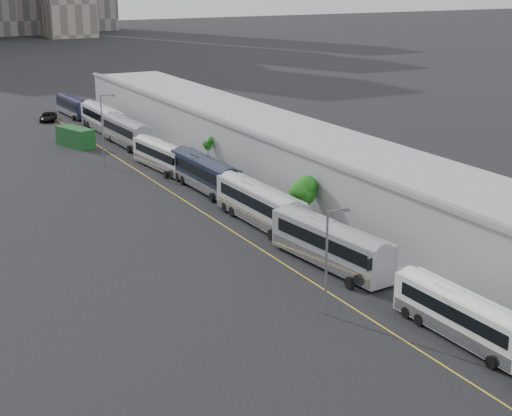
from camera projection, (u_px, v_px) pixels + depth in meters
sidewalk at (354, 232)px, 78.11m from camera, size 10.00×170.00×0.12m
lane_line at (261, 249)px, 73.41m from camera, size 0.12×160.00×0.02m
depot at (388, 194)px, 78.89m from camera, size 12.45×160.40×7.20m
bus_2 at (461, 320)px, 55.21m from camera, size 2.70×12.04×3.51m
bus_3 at (331, 248)px, 68.65m from camera, size 4.21×14.09×4.06m
bus_4 at (260, 208)px, 80.38m from camera, size 3.17×14.05×4.09m
bus_5 at (205, 176)px, 92.81m from camera, size 3.06×13.84×4.03m
bus_6 at (162, 158)px, 102.44m from camera, size 3.52×12.64×3.65m
bus_7 at (126, 134)px, 116.55m from camera, size 3.30×13.84×4.02m
bus_8 at (102, 120)px, 127.29m from camera, size 3.09×14.00×4.08m
bus_9 at (73, 108)px, 140.05m from camera, size 3.00×12.16×3.53m
tree_2 at (303, 189)px, 78.76m from camera, size 2.78×2.78×5.44m
tree_3 at (208, 146)px, 100.26m from camera, size 1.06×1.06×4.22m
street_lamp_near at (329, 254)px, 58.25m from camera, size 2.04×0.22×8.30m
street_lamp_far at (103, 126)px, 102.68m from camera, size 2.04×0.22×9.62m
shipping_container at (76, 137)px, 115.90m from camera, size 4.49×7.14×2.83m
suv at (48, 117)px, 135.67m from camera, size 4.23×5.89×1.49m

